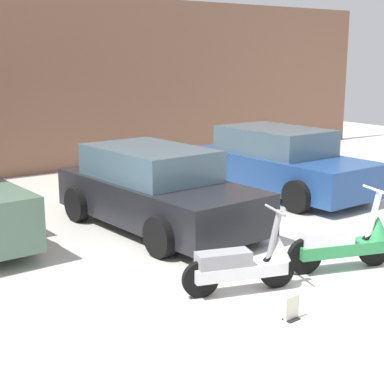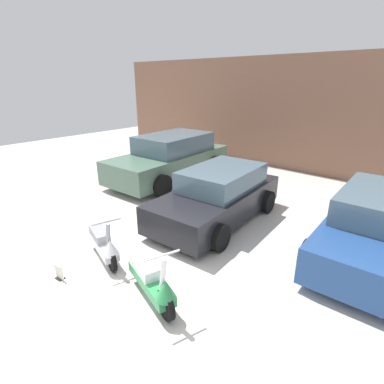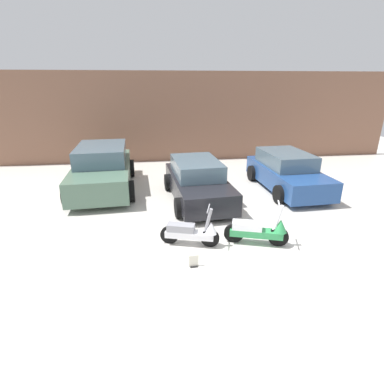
{
  "view_description": "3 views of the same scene",
  "coord_description": "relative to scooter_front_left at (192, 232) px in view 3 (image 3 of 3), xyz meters",
  "views": [
    {
      "loc": [
        -5.17,
        -4.14,
        2.66
      ],
      "look_at": [
        -0.71,
        2.27,
        0.84
      ],
      "focal_mm": 55.0,
      "sensor_mm": 36.0,
      "label": 1
    },
    {
      "loc": [
        3.4,
        -1.87,
        3.21
      ],
      "look_at": [
        -0.55,
        2.66,
        0.94
      ],
      "focal_mm": 28.0,
      "sensor_mm": 36.0,
      "label": 2
    },
    {
      "loc": [
        -1.85,
        -5.29,
        3.53
      ],
      "look_at": [
        -0.84,
        2.32,
        0.72
      ],
      "focal_mm": 28.0,
      "sensor_mm": 36.0,
      "label": 3
    }
  ],
  "objects": [
    {
      "name": "placard_near_left_scooter",
      "position": [
        -0.08,
        -0.86,
        -0.23
      ],
      "size": [
        0.2,
        0.13,
        0.26
      ],
      "rotation": [
        0.0,
        0.0,
        0.08
      ],
      "color": "black",
      "rests_on": "ground_plane"
    },
    {
      "name": "car_rear_left",
      "position": [
        -2.57,
        4.34,
        0.37
      ],
      "size": [
        2.3,
        4.48,
        1.49
      ],
      "rotation": [
        0.0,
        0.0,
        -1.52
      ],
      "color": "#51705B",
      "rests_on": "ground_plane"
    },
    {
      "name": "car_rear_right",
      "position": [
        3.77,
        3.45,
        0.27
      ],
      "size": [
        1.95,
        3.84,
        1.28
      ],
      "rotation": [
        0.0,
        0.0,
        -1.53
      ],
      "color": "navy",
      "rests_on": "ground_plane"
    },
    {
      "name": "scooter_front_right",
      "position": [
        1.53,
        -0.16,
        0.02
      ],
      "size": [
        1.42,
        0.7,
        1.02
      ],
      "rotation": [
        0.0,
        0.0,
        -0.31
      ],
      "color": "black",
      "rests_on": "ground_plane"
    },
    {
      "name": "ground_plane",
      "position": [
        1.04,
        -0.73,
        -0.34
      ],
      "size": [
        28.0,
        28.0,
        0.0
      ],
      "primitive_type": "plane",
      "color": "silver"
    },
    {
      "name": "car_rear_center",
      "position": [
        0.54,
        2.83,
        0.26
      ],
      "size": [
        2.01,
        3.82,
        1.26
      ],
      "rotation": [
        0.0,
        0.0,
        -1.49
      ],
      "color": "black",
      "rests_on": "ground_plane"
    },
    {
      "name": "wall_back",
      "position": [
        1.04,
        8.06,
        1.67
      ],
      "size": [
        19.6,
        0.12,
        4.03
      ],
      "primitive_type": "cube",
      "color": "#845B47",
      "rests_on": "ground_plane"
    },
    {
      "name": "scooter_front_left",
      "position": [
        0.0,
        0.0,
        0.0
      ],
      "size": [
        1.33,
        0.65,
        0.96
      ],
      "rotation": [
        0.0,
        0.0,
        -0.29
      ],
      "color": "black",
      "rests_on": "ground_plane"
    }
  ]
}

